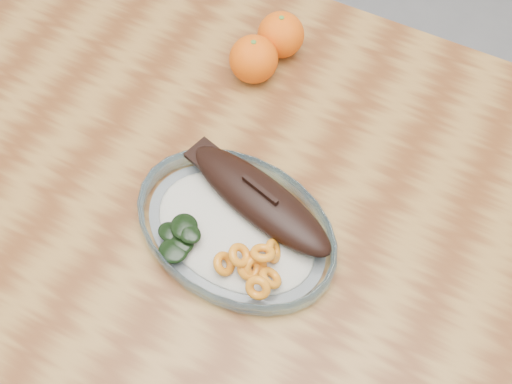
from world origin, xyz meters
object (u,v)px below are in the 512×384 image
Objects in this scene: orange_right at (281,35)px; orange_left at (254,59)px; dining_table at (236,213)px; plated_meal at (237,226)px.

orange_left is at bearing -102.04° from orange_right.
plated_meal is at bearing -58.92° from dining_table.
orange_left is at bearing 108.95° from dining_table.
dining_table is 0.15m from plated_meal.
dining_table is 15.83× the size of orange_left.
plated_meal is at bearing -73.88° from orange_right.
orange_left is (-0.11, 0.26, 0.02)m from plated_meal.
plated_meal is at bearing -67.34° from orange_left.
orange_right is (-0.05, 0.25, 0.14)m from dining_table.
dining_table is 16.14× the size of orange_right.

